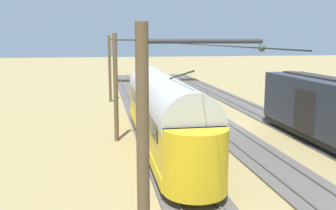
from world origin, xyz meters
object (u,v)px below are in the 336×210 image
(catenary_pole_mid_near, at_px, (117,86))
(catenary_pole_mid_far, at_px, (147,170))
(catenary_pole_foreground, at_px, (110,67))
(vintage_streetcar, at_px, (163,109))
(boxcar_adjacent, at_px, (326,109))

(catenary_pole_mid_near, bearing_deg, catenary_pole_mid_far, 90.00)
(catenary_pole_mid_near, bearing_deg, catenary_pole_foreground, -90.00)
(vintage_streetcar, distance_m, catenary_pole_mid_far, 13.86)
(boxcar_adjacent, bearing_deg, catenary_pole_mid_far, 45.33)
(vintage_streetcar, height_order, catenary_pole_mid_far, catenary_pole_mid_far)
(catenary_pole_foreground, bearing_deg, vintage_streetcar, 98.44)
(catenary_pole_foreground, xyz_separation_m, catenary_pole_mid_near, (0.00, 15.37, 0.00))
(catenary_pole_mid_far, bearing_deg, vintage_streetcar, -100.63)
(vintage_streetcar, distance_m, boxcar_adjacent, 9.91)
(boxcar_adjacent, xyz_separation_m, catenary_pole_mid_near, (12.41, -2.82, 1.33))
(catenary_pole_mid_near, relative_size, catenary_pole_mid_far, 1.00)
(catenary_pole_foreground, relative_size, catenary_pole_mid_near, 1.00)
(vintage_streetcar, relative_size, catenary_pole_mid_far, 2.73)
(boxcar_adjacent, relative_size, catenary_pole_foreground, 1.69)
(vintage_streetcar, relative_size, catenary_pole_foreground, 2.73)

